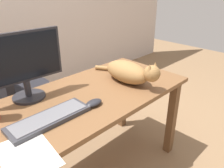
{
  "coord_description": "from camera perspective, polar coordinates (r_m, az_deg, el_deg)",
  "views": [
    {
      "loc": [
        -0.77,
        -1.01,
        1.38
      ],
      "look_at": [
        0.16,
        -0.09,
        0.76
      ],
      "focal_mm": 35.89,
      "sensor_mm": 36.0,
      "label": 1
    }
  ],
  "objects": [
    {
      "name": "desk",
      "position": [
        1.49,
        -7.05,
        -6.44
      ],
      "size": [
        1.48,
        0.67,
        0.7
      ],
      "color": "brown",
      "rests_on": "ground_plane"
    },
    {
      "name": "office_chair",
      "position": [
        2.12,
        -22.21,
        -4.1
      ],
      "size": [
        0.48,
        0.48,
        0.93
      ],
      "color": "black",
      "rests_on": "ground_plane"
    },
    {
      "name": "monitor",
      "position": [
        1.41,
        -21.66,
        4.83
      ],
      "size": [
        0.48,
        0.2,
        0.41
      ],
      "color": "#232328",
      "rests_on": "desk"
    },
    {
      "name": "keyboard",
      "position": [
        1.23,
        -15.67,
        -8.41
      ],
      "size": [
        0.44,
        0.15,
        0.03
      ],
      "color": "#333338",
      "rests_on": "desk"
    },
    {
      "name": "cat",
      "position": [
        1.59,
        4.46,
        3.08
      ],
      "size": [
        0.19,
        0.61,
        0.2
      ],
      "color": "olive",
      "rests_on": "desk"
    },
    {
      "name": "computer_mouse",
      "position": [
        1.32,
        -4.65,
        -4.82
      ],
      "size": [
        0.11,
        0.06,
        0.04
      ],
      "primitive_type": "ellipsoid",
      "color": "#232328",
      "rests_on": "desk"
    },
    {
      "name": "paper_sheet",
      "position": [
        1.06,
        -20.81,
        -16.49
      ],
      "size": [
        0.25,
        0.32,
        0.0
      ],
      "primitive_type": "cube",
      "rotation": [
        0.0,
        0.0,
        -0.13
      ],
      "color": "white",
      "rests_on": "desk"
    }
  ]
}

